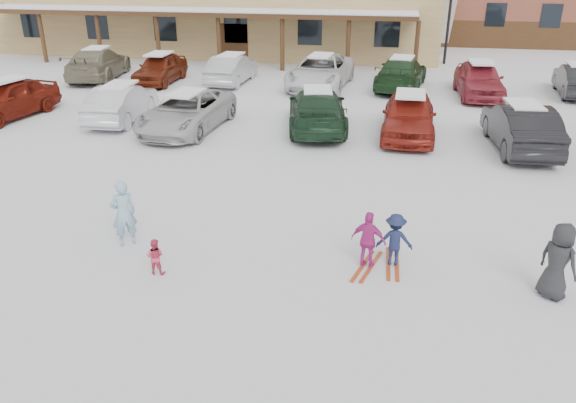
% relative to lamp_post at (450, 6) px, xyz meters
% --- Properties ---
extents(ground, '(160.00, 160.00, 0.00)m').
position_rel_lamp_post_xyz_m(ground, '(-5.42, -24.50, -3.23)').
color(ground, white).
rests_on(ground, ground).
extents(lamp_post, '(0.50, 0.25, 5.68)m').
position_rel_lamp_post_xyz_m(lamp_post, '(0.00, 0.00, 0.00)').
color(lamp_post, black).
rests_on(lamp_post, ground).
extents(adult_skier, '(0.67, 0.64, 1.54)m').
position_rel_lamp_post_xyz_m(adult_skier, '(-8.68, -24.27, -2.46)').
color(adult_skier, '#89B3C8').
rests_on(adult_skier, ground).
extents(toddler_red, '(0.38, 0.30, 0.78)m').
position_rel_lamp_post_xyz_m(toddler_red, '(-7.54, -25.34, -2.84)').
color(toddler_red, '#D43657').
rests_on(toddler_red, ground).
extents(child_navy, '(0.76, 0.45, 1.17)m').
position_rel_lamp_post_xyz_m(child_navy, '(-2.75, -24.12, -2.65)').
color(child_navy, '#171F41').
rests_on(child_navy, ground).
extents(skis_child_navy, '(0.23, 1.40, 0.03)m').
position_rel_lamp_post_xyz_m(skis_child_navy, '(-2.75, -24.12, -3.22)').
color(skis_child_navy, '#A53C17').
rests_on(skis_child_navy, ground).
extents(child_magenta, '(0.80, 0.49, 1.26)m').
position_rel_lamp_post_xyz_m(child_magenta, '(-3.28, -24.33, -2.60)').
color(child_magenta, '#BC2A84').
rests_on(child_magenta, ground).
extents(skis_child_magenta, '(0.56, 1.40, 0.03)m').
position_rel_lamp_post_xyz_m(skis_child_magenta, '(-3.28, -24.33, -3.22)').
color(skis_child_magenta, '#A53C17').
rests_on(skis_child_magenta, ground).
extents(bystander_dark, '(0.87, 0.89, 1.54)m').
position_rel_lamp_post_xyz_m(bystander_dark, '(0.26, -24.80, -2.46)').
color(bystander_dark, '#242426').
rests_on(bystander_dark, ground).
extents(parked_car_0, '(2.53, 4.68, 1.51)m').
position_rel_lamp_post_xyz_m(parked_car_0, '(-17.87, -15.16, -2.48)').
color(parked_car_0, maroon).
rests_on(parked_car_0, ground).
extents(parked_car_1, '(1.79, 4.39, 1.42)m').
position_rel_lamp_post_xyz_m(parked_car_1, '(-13.28, -14.76, -2.53)').
color(parked_car_1, silver).
rests_on(parked_car_1, ground).
extents(parked_car_2, '(2.75, 5.20, 1.39)m').
position_rel_lamp_post_xyz_m(parked_car_2, '(-10.35, -15.50, -2.54)').
color(parked_car_2, '#BBBBBB').
rests_on(parked_car_2, ground).
extents(parked_car_3, '(2.88, 5.37, 1.48)m').
position_rel_lamp_post_xyz_m(parked_car_3, '(-5.64, -14.53, -2.49)').
color(parked_car_3, '#193520').
rests_on(parked_car_3, ground).
extents(parked_car_4, '(1.96, 4.58, 1.54)m').
position_rel_lamp_post_xyz_m(parked_car_4, '(-2.33, -14.85, -2.46)').
color(parked_car_4, maroon).
rests_on(parked_car_4, ground).
extents(parked_car_5, '(1.95, 4.76, 1.53)m').
position_rel_lamp_post_xyz_m(parked_car_5, '(1.28, -15.66, -2.47)').
color(parked_car_5, black).
rests_on(parked_car_5, ground).
extents(parked_car_7, '(3.01, 5.64, 1.56)m').
position_rel_lamp_post_xyz_m(parked_car_7, '(-18.01, -7.49, -2.46)').
color(parked_car_7, gray).
rests_on(parked_car_7, ground).
extents(parked_car_8, '(1.72, 4.25, 1.44)m').
position_rel_lamp_post_xyz_m(parked_car_8, '(-14.47, -7.89, -2.51)').
color(parked_car_8, maroon).
rests_on(parked_car_8, ground).
extents(parked_car_9, '(1.71, 4.38, 1.42)m').
position_rel_lamp_post_xyz_m(parked_car_9, '(-10.89, -7.40, -2.52)').
color(parked_car_9, '#A9ABAF').
rests_on(parked_car_9, ground).
extents(parked_car_10, '(3.05, 5.78, 1.55)m').
position_rel_lamp_post_xyz_m(parked_car_10, '(-6.40, -7.58, -2.46)').
color(parked_car_10, white).
rests_on(parked_car_10, ground).
extents(parked_car_11, '(2.75, 5.34, 1.48)m').
position_rel_lamp_post_xyz_m(parked_car_11, '(-2.57, -7.13, -2.49)').
color(parked_car_11, '#1D3B1E').
rests_on(parked_car_11, ground).
extents(parked_car_12, '(2.03, 4.67, 1.57)m').
position_rel_lamp_post_xyz_m(parked_car_12, '(0.89, -8.17, -2.45)').
color(parked_car_12, '#A02D3A').
rests_on(parked_car_12, ground).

